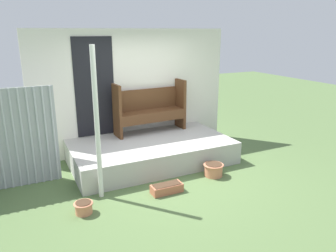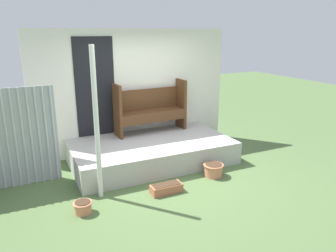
{
  "view_description": "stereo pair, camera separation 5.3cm",
  "coord_description": "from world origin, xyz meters",
  "px_view_note": "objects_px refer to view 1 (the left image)",
  "views": [
    {
      "loc": [
        -2.38,
        -4.82,
        2.56
      ],
      "look_at": [
        0.12,
        0.3,
        0.89
      ],
      "focal_mm": 35.0,
      "sensor_mm": 36.0,
      "label": 1
    },
    {
      "loc": [
        -2.33,
        -4.85,
        2.56
      ],
      "look_at": [
        0.12,
        0.3,
        0.89
      ],
      "focal_mm": 35.0,
      "sensor_mm": 36.0,
      "label": 2
    }
  ],
  "objects_px": {
    "support_post": "(97,125)",
    "flower_pot_left": "(84,207)",
    "flower_pot_middle": "(213,169)",
    "planter_box_rect": "(167,188)",
    "bench": "(150,107)"
  },
  "relations": [
    {
      "from": "support_post",
      "to": "flower_pot_left",
      "type": "height_order",
      "value": "support_post"
    },
    {
      "from": "flower_pot_middle",
      "to": "planter_box_rect",
      "type": "xyz_separation_m",
      "value": [
        -1.05,
        -0.21,
        -0.05
      ]
    },
    {
      "from": "bench",
      "to": "flower_pot_middle",
      "type": "height_order",
      "value": "bench"
    },
    {
      "from": "flower_pot_left",
      "to": "planter_box_rect",
      "type": "relative_size",
      "value": 0.54
    },
    {
      "from": "bench",
      "to": "flower_pot_left",
      "type": "height_order",
      "value": "bench"
    },
    {
      "from": "bench",
      "to": "flower_pot_middle",
      "type": "relative_size",
      "value": 4.23
    },
    {
      "from": "bench",
      "to": "flower_pot_left",
      "type": "distance_m",
      "value": 2.87
    },
    {
      "from": "flower_pot_left",
      "to": "planter_box_rect",
      "type": "bearing_deg",
      "value": 2.09
    },
    {
      "from": "support_post",
      "to": "planter_box_rect",
      "type": "bearing_deg",
      "value": -18.9
    },
    {
      "from": "flower_pot_middle",
      "to": "planter_box_rect",
      "type": "height_order",
      "value": "flower_pot_middle"
    },
    {
      "from": "support_post",
      "to": "bench",
      "type": "xyz_separation_m",
      "value": [
        1.53,
        1.58,
        -0.2
      ]
    },
    {
      "from": "support_post",
      "to": "flower_pot_left",
      "type": "relative_size",
      "value": 8.42
    },
    {
      "from": "bench",
      "to": "flower_pot_middle",
      "type": "distance_m",
      "value": 1.99
    },
    {
      "from": "support_post",
      "to": "bench",
      "type": "distance_m",
      "value": 2.21
    },
    {
      "from": "support_post",
      "to": "flower_pot_middle",
      "type": "distance_m",
      "value": 2.31
    }
  ]
}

